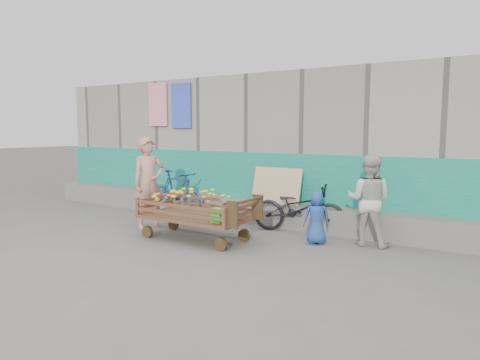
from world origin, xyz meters
The scene contains 9 objects.
ground centered at (0.00, 0.00, 0.00)m, with size 80.00×80.00×0.00m, color #5C5953.
building_wall centered at (0.00, 4.05, 1.47)m, with size 12.00×3.50×3.00m.
banana_cart centered at (-0.47, 0.64, 0.59)m, with size 2.03×0.93×0.87m.
bench centered at (-1.33, 1.69, 0.20)m, with size 1.07×0.32×0.27m.
vendor_man centered at (-1.72, 0.88, 0.86)m, with size 0.63×0.41×1.72m, color tan.
woman centered at (2.16, 1.84, 0.74)m, with size 0.72×0.56×1.48m, color beige.
child centered at (1.42, 1.48, 0.43)m, with size 0.42×0.28×0.87m, color #20458D.
bicycle_dark centered at (0.84, 2.05, 0.44)m, with size 0.59×1.68×0.88m, color black.
bicycle_blue centered at (-2.02, 2.03, 0.50)m, with size 0.47×1.66×1.00m, color navy.
Camera 1 is at (4.00, -4.99, 1.85)m, focal length 32.00 mm.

